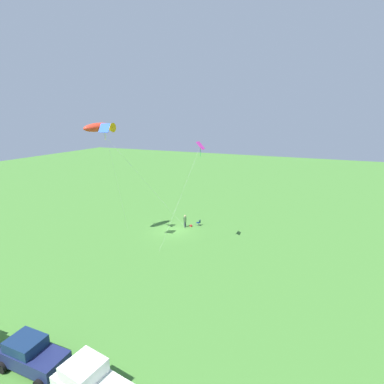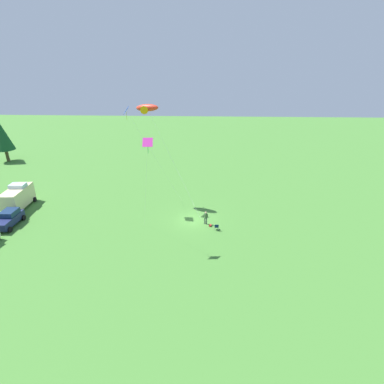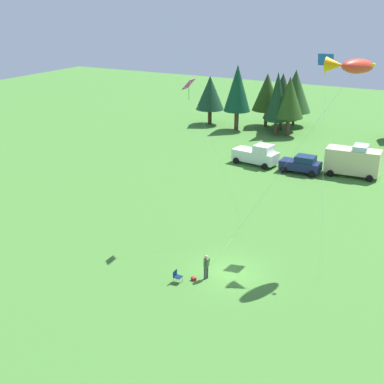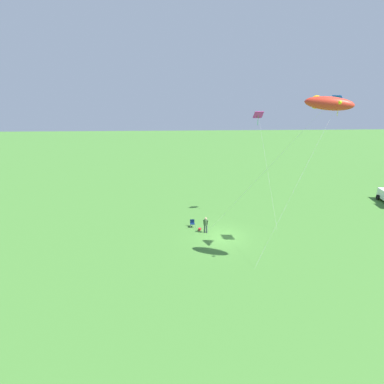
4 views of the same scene
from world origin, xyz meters
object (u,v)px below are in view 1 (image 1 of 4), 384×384
person_kite_flyer (185,220)px  kite_large_fish (100,127)px  folding_chair (199,222)px  kite_diamond_rainbow (199,149)px  backpack_on_grass (191,226)px  kite_diamond_blue (105,132)px  car_navy_hatch (32,354)px

person_kite_flyer → kite_large_fish: 16.01m
folding_chair → kite_diamond_rainbow: 13.40m
backpack_on_grass → kite_diamond_rainbow: (-3.83, 6.55, 11.21)m
folding_chair → backpack_on_grass: bearing=40.7°
folding_chair → kite_diamond_rainbow: bearing=111.3°
person_kite_flyer → backpack_on_grass: bearing=-119.2°
person_kite_flyer → backpack_on_grass: (-0.62, -0.57, -0.91)m
person_kite_flyer → folding_chair: bearing=-120.0°
kite_diamond_rainbow → folding_chair: bearing=-67.8°
kite_diamond_blue → backpack_on_grass: bearing=-114.6°
backpack_on_grass → kite_large_fish: size_ratio=0.02×
person_kite_flyer → folding_chair: 2.05m
car_navy_hatch → kite_large_fish: bearing=-65.5°
folding_chair → kite_diamond_blue: 17.71m
kite_diamond_blue → kite_diamond_rainbow: bearing=-155.7°
kite_large_fish → backpack_on_grass: bearing=-129.4°
car_navy_hatch → kite_diamond_blue: size_ratio=0.30×
person_kite_flyer → car_navy_hatch: (-1.42, 24.62, -0.07)m
kite_large_fish → kite_diamond_rainbow: size_ratio=1.16×
folding_chair → kite_large_fish: kite_large_fish is taller
kite_diamond_rainbow → person_kite_flyer: bearing=-53.3°
folding_chair → kite_large_fish: (7.84, 9.26, 12.89)m
person_kite_flyer → folding_chair: person_kite_flyer is taller
folding_chair → car_navy_hatch: 25.95m
person_kite_flyer → car_navy_hatch: size_ratio=0.41×
kite_diamond_blue → folding_chair: bearing=-116.7°
folding_chair → kite_large_fish: size_ratio=0.06×
car_navy_hatch → kite_diamond_rainbow: kite_diamond_rainbow is taller
kite_large_fish → kite_diamond_rainbow: 11.18m
person_kite_flyer → kite_diamond_blue: kite_diamond_blue is taller
folding_chair → kite_large_fish: bearing=48.9°
car_navy_hatch → kite_large_fish: size_ratio=0.30×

